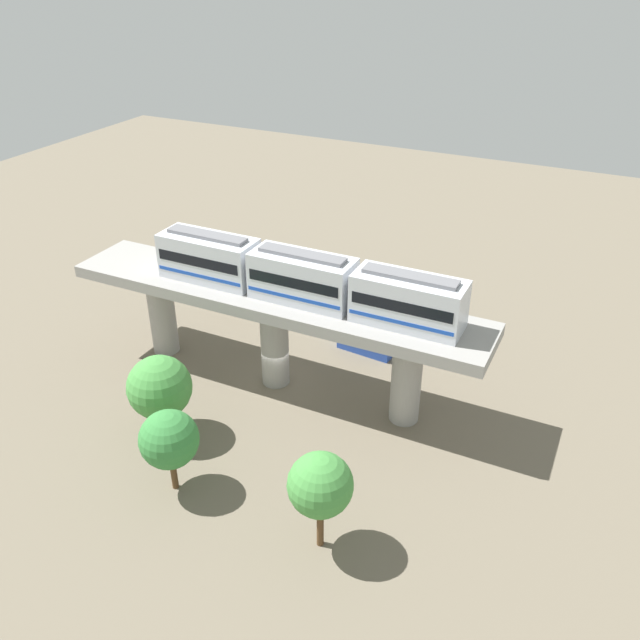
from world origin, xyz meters
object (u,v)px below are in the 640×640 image
object	(u,v)px
tree_mid_lot	(320,485)
tree_far_corner	(169,440)
train	(302,278)
tree_near_viaduct	(160,387)
parked_car_blue	(367,341)
parked_car_orange	(245,293)
parked_car_red	(445,327)

from	to	relation	value
tree_mid_lot	tree_far_corner	size ratio (longest dim) A/B	1.12
train	tree_near_viaduct	xyz separation A→B (m)	(-7.88, 5.66, -5.04)
parked_car_blue	tree_near_viaduct	distance (m)	16.52
tree_mid_lot	tree_far_corner	xyz separation A→B (m)	(0.10, 9.10, -0.59)
parked_car_orange	parked_car_blue	bearing A→B (deg)	-108.83
tree_far_corner	train	bearing A→B (deg)	-11.02
parked_car_blue	tree_mid_lot	xyz separation A→B (m)	(-18.14, -4.95, 3.27)
train	tree_mid_lot	xyz separation A→B (m)	(-11.60, -6.86, -4.49)
parked_car_blue	tree_near_viaduct	xyz separation A→B (m)	(-14.42, 7.58, 2.72)
tree_mid_lot	parked_car_red	bearing A→B (deg)	0.82
parked_car_orange	parked_car_blue	distance (m)	12.54
tree_far_corner	parked_car_red	bearing A→B (deg)	-21.22
parked_car_red	parked_car_blue	bearing A→B (deg)	141.09
train	parked_car_blue	distance (m)	10.33
parked_car_orange	tree_mid_lot	distance (m)	27.21
parked_car_red	parked_car_blue	size ratio (longest dim) A/B	1.01
parked_car_red	parked_car_orange	world-z (taller)	same
parked_car_red	parked_car_blue	distance (m)	6.50
train	parked_car_red	distance (m)	15.04
train	tree_near_viaduct	bearing A→B (deg)	144.31
parked_car_red	tree_far_corner	bearing A→B (deg)	165.25
parked_car_red	parked_car_orange	size ratio (longest dim) A/B	1.00
parked_car_red	tree_far_corner	size ratio (longest dim) A/B	0.86
parked_car_red	tree_near_viaduct	distance (m)	22.73
parked_car_orange	parked_car_blue	world-z (taller)	same
parked_car_blue	tree_mid_lot	size ratio (longest dim) A/B	0.77
train	tree_mid_lot	bearing A→B (deg)	-149.40
parked_car_orange	tree_far_corner	size ratio (longest dim) A/B	0.86
train	tree_far_corner	size ratio (longest dim) A/B	4.03
tree_mid_lot	tree_near_viaduct	bearing A→B (deg)	73.46
train	parked_car_orange	distance (m)	15.88
train	parked_car_red	size ratio (longest dim) A/B	4.68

